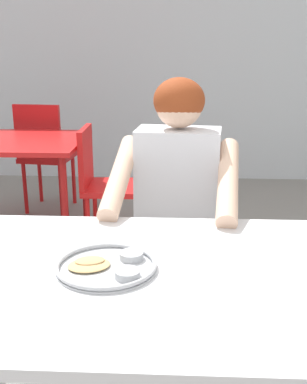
% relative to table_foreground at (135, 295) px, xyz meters
% --- Properties ---
extents(back_wall, '(12.00, 0.12, 3.40)m').
position_rel_table_foreground_xyz_m(back_wall, '(-0.08, 3.70, 1.01)').
color(back_wall, silver).
rests_on(back_wall, ground).
extents(table_foreground, '(1.27, 0.84, 0.76)m').
position_rel_table_foreground_xyz_m(table_foreground, '(0.00, 0.00, 0.00)').
color(table_foreground, silver).
rests_on(table_foreground, ground).
extents(thali_tray, '(0.28, 0.28, 0.03)m').
position_rel_table_foreground_xyz_m(thali_tray, '(-0.07, 0.01, 0.08)').
color(thali_tray, '#B7BABF').
rests_on(thali_tray, table_foreground).
extents(chair_foreground, '(0.44, 0.44, 0.89)m').
position_rel_table_foreground_xyz_m(chair_foreground, '(0.13, 0.86, -0.17)').
color(chair_foreground, '#3F3F44').
rests_on(chair_foreground, ground).
extents(diner_foreground, '(0.53, 0.58, 1.23)m').
position_rel_table_foreground_xyz_m(diner_foreground, '(0.11, 0.64, 0.05)').
color(diner_foreground, '#333333').
rests_on(diner_foreground, ground).
extents(table_background_red, '(0.89, 0.78, 0.73)m').
position_rel_table_foreground_xyz_m(table_background_red, '(-0.96, 1.93, -0.04)').
color(table_background_red, red).
rests_on(table_background_red, ground).
extents(chair_red_right, '(0.44, 0.39, 0.83)m').
position_rel_table_foreground_xyz_m(chair_red_right, '(-0.37, 1.88, -0.21)').
color(chair_red_right, red).
rests_on(chair_red_right, ground).
extents(chair_red_far, '(0.43, 0.44, 0.90)m').
position_rel_table_foreground_xyz_m(chair_red_far, '(-0.96, 2.55, -0.16)').
color(chair_red_far, red).
rests_on(chair_red_far, ground).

